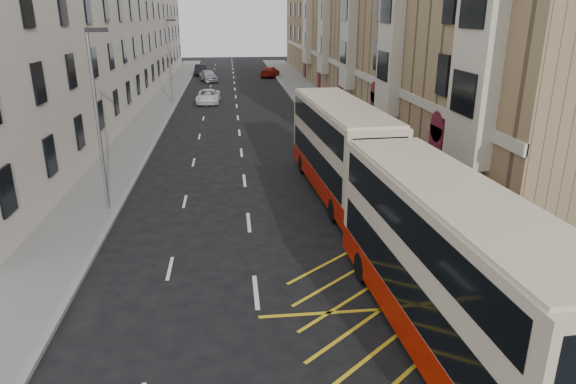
{
  "coord_description": "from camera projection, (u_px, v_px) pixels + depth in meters",
  "views": [
    {
      "loc": [
        -0.61,
        -10.91,
        8.71
      ],
      "look_at": [
        1.39,
        6.87,
        2.45
      ],
      "focal_mm": 32.0,
      "sensor_mm": 36.0,
      "label": 1
    }
  ],
  "objects": [
    {
      "name": "kerb_right",
      "position": [
        312.0,
        125.0,
        41.93
      ],
      "size": [
        0.25,
        120.0,
        0.15
      ],
      "primitive_type": "cube",
      "color": "gray",
      "rests_on": "ground"
    },
    {
      "name": "pedestrian_far",
      "position": [
        419.0,
        224.0,
        19.52
      ],
      "size": [
        1.18,
        0.68,
        1.9
      ],
      "primitive_type": "imported",
      "rotation": [
        0.0,
        0.0,
        2.94
      ],
      "color": "black",
      "rests_on": "pavement_right"
    },
    {
      "name": "guard_railing",
      "position": [
        422.0,
        238.0,
        18.95
      ],
      "size": [
        0.06,
        6.56,
        1.01
      ],
      "color": "red",
      "rests_on": "pavement_right"
    },
    {
      "name": "ground",
      "position": [
        264.0,
        371.0,
        13.18
      ],
      "size": [
        200.0,
        200.0,
        0.0
      ],
      "primitive_type": "plane",
      "color": "black",
      "rests_on": "ground"
    },
    {
      "name": "street_lamp_near",
      "position": [
        98.0,
        112.0,
        22.23
      ],
      "size": [
        0.93,
        0.18,
        8.0
      ],
      "color": "gray",
      "rests_on": "pavement_left"
    },
    {
      "name": "car_red",
      "position": [
        270.0,
        72.0,
        73.56
      ],
      "size": [
        3.41,
        5.33,
        1.44
      ],
      "primitive_type": "imported",
      "rotation": [
        0.0,
        0.0,
        2.84
      ],
      "color": "#A11810",
      "rests_on": "ground"
    },
    {
      "name": "pavement_right",
      "position": [
        336.0,
        124.0,
        42.14
      ],
      "size": [
        4.0,
        120.0,
        0.15
      ],
      "primitive_type": "cube",
      "color": "slate",
      "rests_on": "ground"
    },
    {
      "name": "white_van",
      "position": [
        208.0,
        96.0,
        52.11
      ],
      "size": [
        2.45,
        4.98,
        1.36
      ],
      "primitive_type": "imported",
      "rotation": [
        0.0,
        0.0,
        -0.04
      ],
      "color": "white",
      "rests_on": "ground"
    },
    {
      "name": "pavement_left",
      "position": [
        144.0,
        129.0,
        40.5
      ],
      "size": [
        3.0,
        120.0,
        0.15
      ],
      "primitive_type": "cube",
      "color": "slate",
      "rests_on": "ground"
    },
    {
      "name": "car_dark",
      "position": [
        201.0,
        70.0,
        75.78
      ],
      "size": [
        1.64,
        4.63,
        1.52
      ],
      "primitive_type": "imported",
      "rotation": [
        0.0,
        0.0,
        -0.01
      ],
      "color": "black",
      "rests_on": "ground"
    },
    {
      "name": "double_decker_rear",
      "position": [
        340.0,
        148.0,
        25.5
      ],
      "size": [
        3.24,
        11.62,
        4.59
      ],
      "rotation": [
        0.0,
        0.0,
        0.05
      ],
      "color": "beige",
      "rests_on": "ground"
    },
    {
      "name": "kerb_left",
      "position": [
        163.0,
        128.0,
        40.66
      ],
      "size": [
        0.25,
        120.0,
        0.15
      ],
      "primitive_type": "cube",
      "color": "gray",
      "rests_on": "ground"
    },
    {
      "name": "road_markings",
      "position": [
        236.0,
        98.0,
        55.39
      ],
      "size": [
        10.0,
        110.0,
        0.01
      ],
      "primitive_type": null,
      "color": "silver",
      "rests_on": "ground"
    },
    {
      "name": "terrace_left",
      "position": [
        102.0,
        36.0,
        52.29
      ],
      "size": [
        9.18,
        79.0,
        13.25
      ],
      "color": "beige",
      "rests_on": "ground"
    },
    {
      "name": "terrace_right",
      "position": [
        373.0,
        25.0,
        54.83
      ],
      "size": [
        10.75,
        79.0,
        15.25
      ],
      "color": "#8E7452",
      "rests_on": "ground"
    },
    {
      "name": "car_silver",
      "position": [
        208.0,
        76.0,
        68.46
      ],
      "size": [
        2.92,
        4.91,
        1.56
      ],
      "primitive_type": "imported",
      "rotation": [
        0.0,
        0.0,
        0.25
      ],
      "color": "#A0A3A8",
      "rests_on": "ground"
    },
    {
      "name": "double_decker_front",
      "position": [
        448.0,
        267.0,
        13.68
      ],
      "size": [
        3.17,
        11.48,
        4.53
      ],
      "rotation": [
        0.0,
        0.0,
        0.05
      ],
      "color": "beige",
      "rests_on": "ground"
    },
    {
      "name": "street_lamp_far",
      "position": [
        170.0,
        57.0,
        50.37
      ],
      "size": [
        0.93,
        0.18,
        8.0
      ],
      "color": "gray",
      "rests_on": "pavement_left"
    }
  ]
}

